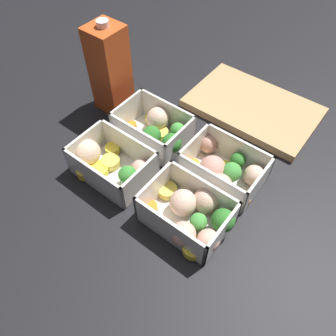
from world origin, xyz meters
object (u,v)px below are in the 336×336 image
container_near_left (109,163)px  container_near_right (193,215)px  container_far_left (158,130)px  juice_carton (110,70)px  container_far_right (223,170)px

container_near_left → container_near_right: 0.19m
container_far_left → juice_carton: juice_carton is taller
container_near_left → container_far_right: 0.21m
juice_carton → container_far_right: bearing=-5.5°
juice_carton → container_near_left: bearing=-49.2°
container_near_left → container_far_left: 0.12m
container_near_right → juice_carton: juice_carton is taller
container_far_right → container_far_left: bearing=178.2°
container_near_right → juice_carton: size_ratio=0.82×
container_far_left → container_far_right: (0.16, -0.00, -0.00)m
container_far_left → juice_carton: bearing=170.6°
container_near_left → container_near_right: (0.19, 0.01, 0.00)m
container_far_left → container_far_right: 0.16m
container_near_right → container_far_right: same height
container_near_left → juice_carton: 0.21m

